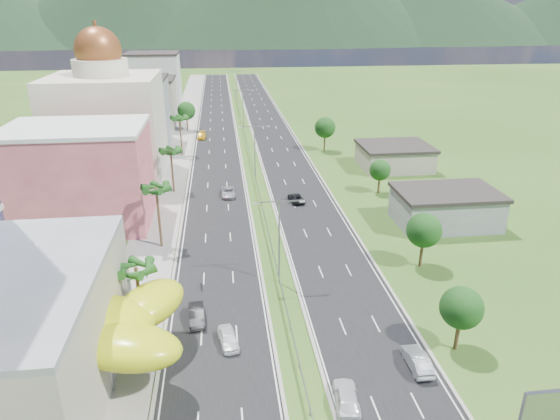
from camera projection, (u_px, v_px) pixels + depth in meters
name	position (u px, v px, depth m)	size (l,w,h in m)	color
ground	(290.00, 330.00, 52.82)	(500.00, 500.00, 0.00)	#2D5119
road_left	(217.00, 134.00, 134.77)	(11.00, 260.00, 0.04)	black
road_right	(272.00, 133.00, 136.43)	(11.00, 260.00, 0.04)	black
sidewalk_left	(181.00, 135.00, 133.70)	(7.00, 260.00, 0.12)	gray
median_guardrail	(249.00, 148.00, 118.80)	(0.10, 216.06, 0.76)	gray
streetlight_median_b	(279.00, 233.00, 59.48)	(6.04, 0.25, 11.00)	gray
streetlight_median_c	(255.00, 147.00, 96.27)	(6.04, 0.25, 11.00)	gray
streetlight_median_d	(243.00, 105.00, 137.66)	(6.04, 0.25, 11.00)	gray
streetlight_median_e	(236.00, 83.00, 179.05)	(6.04, 0.25, 11.00)	gray
lime_canopy	(78.00, 326.00, 45.04)	(18.00, 15.00, 7.40)	#BECC13
pink_shophouse	(81.00, 178.00, 76.33)	(20.00, 15.00, 15.00)	#C24F61
domed_building	(107.00, 122.00, 96.03)	(20.00, 20.00, 28.70)	beige
midrise_grey	(134.00, 114.00, 120.40)	(16.00, 15.00, 16.00)	gray
midrise_beige	(146.00, 104.00, 141.20)	(16.00, 15.00, 13.00)	#A39886
midrise_white	(155.00, 83.00, 161.42)	(16.00, 15.00, 18.00)	silver
billboard	(555.00, 410.00, 36.48)	(5.20, 0.35, 6.20)	gray
shed_near	(445.00, 209.00, 77.98)	(15.00, 10.00, 5.00)	gray
shed_far	(394.00, 157.00, 105.91)	(14.00, 12.00, 4.40)	#A39886
palm_tree_b	(136.00, 271.00, 50.29)	(3.60, 3.60, 8.10)	#47301C
palm_tree_c	(156.00, 191.00, 68.14)	(3.60, 3.60, 9.60)	#47301C
palm_tree_d	(171.00, 153.00, 89.66)	(3.60, 3.60, 8.60)	#47301C
palm_tree_e	(180.00, 120.00, 112.36)	(3.60, 3.60, 9.40)	#47301C
leafy_tree_lfar	(186.00, 111.00, 136.39)	(4.90, 4.90, 8.05)	#47301C
leafy_tree_ra	(462.00, 308.00, 48.20)	(4.20, 4.20, 6.90)	#47301C
leafy_tree_rb	(424.00, 230.00, 64.01)	(4.55, 4.55, 7.47)	#47301C
leafy_tree_rc	(380.00, 170.00, 90.40)	(3.85, 3.85, 6.33)	#47301C
leafy_tree_rd	(325.00, 128.00, 117.10)	(4.90, 4.90, 8.05)	#47301C
mountain_ridge	(287.00, 44.00, 473.38)	(860.00, 140.00, 90.00)	black
car_white_near_left	(228.00, 338.00, 50.30)	(1.71, 4.24, 1.45)	white
car_dark_left	(196.00, 315.00, 54.04)	(1.62, 4.65, 1.53)	black
car_silver_mid_left	(228.00, 192.00, 90.17)	(2.38, 5.17, 1.44)	#A1A3A8
car_yellow_far_left	(202.00, 135.00, 130.07)	(2.19, 5.39, 1.57)	gold
car_white_near_right	(346.00, 398.00, 42.39)	(2.06, 5.13, 1.75)	silver
car_silver_right	(417.00, 360.00, 47.06)	(1.67, 4.80, 1.58)	#979A9E
car_dark_far_right	(296.00, 198.00, 87.58)	(2.22, 4.82, 1.34)	black
motorcycle	(201.00, 284.00, 60.48)	(0.51, 1.69, 1.08)	black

